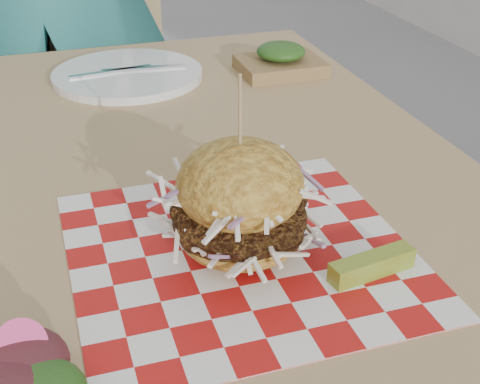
# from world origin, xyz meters

# --- Properties ---
(patio_table) EXTENTS (0.80, 1.20, 0.75)m
(patio_table) POSITION_xyz_m (-0.22, 0.00, 0.67)
(patio_table) COLOR tan
(patio_table) RESTS_ON ground
(patio_chair) EXTENTS (0.47, 0.48, 0.95)m
(patio_chair) POSITION_xyz_m (-0.23, 1.02, 0.55)
(patio_chair) COLOR tan
(patio_chair) RESTS_ON ground
(paper_liner) EXTENTS (0.36, 0.36, 0.00)m
(paper_liner) POSITION_xyz_m (-0.20, -0.20, 0.75)
(paper_liner) COLOR red
(paper_liner) RESTS_ON patio_table
(sandwich) EXTENTS (0.18, 0.18, 0.20)m
(sandwich) POSITION_xyz_m (-0.20, -0.20, 0.81)
(sandwich) COLOR gold
(sandwich) RESTS_ON paper_liner
(pickle_spear) EXTENTS (0.10, 0.04, 0.02)m
(pickle_spear) POSITION_xyz_m (-0.08, -0.28, 0.76)
(pickle_spear) COLOR #98A22F
(pickle_spear) RESTS_ON paper_liner
(side_salad) EXTENTS (0.14, 0.13, 0.05)m
(side_salad) POSITION_xyz_m (-0.44, -0.34, 0.76)
(side_salad) COLOR #3F1419
(side_salad) RESTS_ON patio_table
(place_setting) EXTENTS (0.27, 0.27, 0.02)m
(place_setting) POSITION_xyz_m (-0.22, 0.39, 0.76)
(place_setting) COLOR white
(place_setting) RESTS_ON patio_table
(kraft_tray) EXTENTS (0.15, 0.12, 0.06)m
(kraft_tray) POSITION_xyz_m (0.05, 0.34, 0.77)
(kraft_tray) COLOR olive
(kraft_tray) RESTS_ON patio_table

